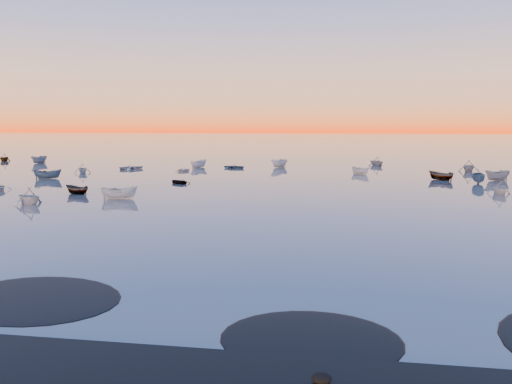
# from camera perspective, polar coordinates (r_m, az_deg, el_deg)

# --- Properties ---
(ground) EXTENTS (600.00, 600.00, 0.00)m
(ground) POSITION_cam_1_polar(r_m,az_deg,el_deg) (119.93, 3.99, 3.98)
(ground) COLOR slate
(ground) RESTS_ON ground
(mud_lobes) EXTENTS (140.00, 6.00, 0.07)m
(mud_lobes) POSITION_cam_1_polar(r_m,az_deg,el_deg) (22.22, -18.87, -13.54)
(mud_lobes) COLOR black
(mud_lobes) RESTS_ON ground
(moored_fleet) EXTENTS (124.00, 58.00, 1.20)m
(moored_fleet) POSITION_cam_1_polar(r_m,az_deg,el_deg) (73.36, 0.94, 1.58)
(moored_fleet) COLOR beige
(moored_fleet) RESTS_ON ground
(boat_near_center) EXTENTS (2.52, 4.17, 1.35)m
(boat_near_center) POSITION_cam_1_polar(r_m,az_deg,el_deg) (55.21, -15.31, -0.75)
(boat_near_center) COLOR beige
(boat_near_center) RESTS_ON ground
(boat_near_right) EXTENTS (3.48, 1.93, 1.16)m
(boat_near_right) POSITION_cam_1_polar(r_m,az_deg,el_deg) (63.28, 26.06, -0.21)
(boat_near_right) COLOR beige
(boat_near_right) RESTS_ON ground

